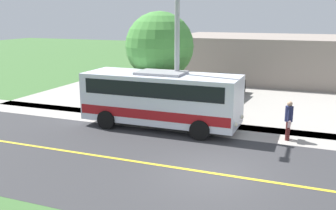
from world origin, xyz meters
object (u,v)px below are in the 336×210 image
object	(u,v)px
pedestrian_with_bags	(289,119)
commercial_building	(272,57)
shuttle_bus_front	(161,97)
street_light_pole	(176,36)
parked_car_near	(224,87)
tree_curbside	(160,46)

from	to	relation	value
pedestrian_with_bags	commercial_building	bearing A→B (deg)	-171.06
shuttle_bus_front	pedestrian_with_bags	distance (m)	5.95
street_light_pole	commercial_building	world-z (taller)	street_light_pole
parked_car_near	commercial_building	world-z (taller)	commercial_building
shuttle_bus_front	pedestrian_with_bags	xyz separation A→B (m)	(-0.17, 5.92, -0.57)
pedestrian_with_bags	parked_car_near	size ratio (longest dim) A/B	0.39
street_light_pole	parked_car_near	distance (m)	8.52
shuttle_bus_front	parked_car_near	bearing A→B (deg)	170.93
shuttle_bus_front	parked_car_near	world-z (taller)	shuttle_bus_front
shuttle_bus_front	street_light_pole	world-z (taller)	street_light_pole
commercial_building	street_light_pole	bearing A→B (deg)	-9.15
pedestrian_with_bags	parked_car_near	bearing A→B (deg)	-149.15
parked_car_near	tree_curbside	size ratio (longest dim) A/B	0.81
parked_car_near	commercial_building	xyz separation A→B (m)	(-8.88, 2.03, 1.11)
shuttle_bus_front	pedestrian_with_bags	bearing A→B (deg)	91.66
parked_car_near	shuttle_bus_front	bearing A→B (deg)	-9.07
pedestrian_with_bags	parked_car_near	distance (m)	9.07
street_light_pole	tree_curbside	world-z (taller)	street_light_pole
parked_car_near	pedestrian_with_bags	bearing A→B (deg)	30.85
parked_car_near	commercial_building	distance (m)	9.17
pedestrian_with_bags	tree_curbside	xyz separation A→B (m)	(-2.66, -7.17, 2.73)
pedestrian_with_bags	tree_curbside	size ratio (longest dim) A/B	0.31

